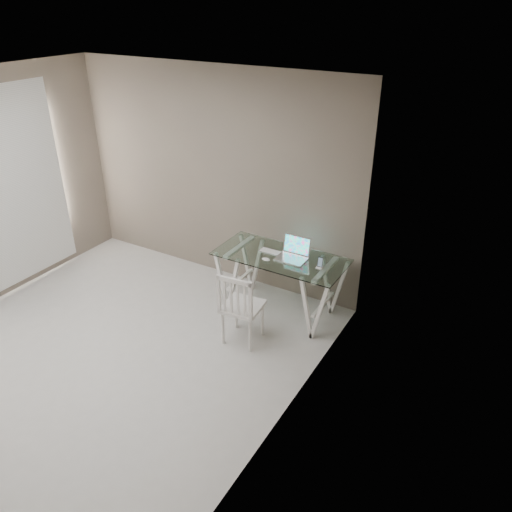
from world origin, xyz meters
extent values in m
plane|color=#B1AEAA|center=(0.00, 0.00, 0.00)|extent=(4.50, 4.50, 0.00)
cube|color=white|center=(0.00, 0.00, 2.70)|extent=(4.00, 4.50, 0.02)
cube|color=#6E6357|center=(0.00, 2.25, 1.35)|extent=(4.00, 0.02, 2.70)
cube|color=#6E6357|center=(2.00, 0.00, 1.35)|extent=(0.02, 4.50, 2.70)
cube|color=white|center=(-1.94, 0.60, 1.30)|extent=(0.01, 1.80, 2.40)
cube|color=silver|center=(1.20, 1.78, 0.74)|extent=(1.50, 0.70, 0.01)
cube|color=white|center=(0.65, 1.78, 0.36)|extent=(0.24, 0.62, 0.72)
cube|color=white|center=(1.75, 1.78, 0.36)|extent=(0.24, 0.62, 0.72)
cube|color=silver|center=(1.11, 1.10, 0.43)|extent=(0.44, 0.44, 0.04)
cylinder|color=silver|center=(0.96, 0.92, 0.21)|extent=(0.03, 0.03, 0.41)
cylinder|color=silver|center=(1.28, 0.96, 0.21)|extent=(0.03, 0.03, 0.41)
cylinder|color=silver|center=(0.93, 1.24, 0.21)|extent=(0.03, 0.03, 0.41)
cylinder|color=silver|center=(1.25, 1.28, 0.21)|extent=(0.03, 0.03, 0.41)
cube|color=silver|center=(1.13, 0.92, 0.65)|extent=(0.40, 0.07, 0.45)
cube|color=silver|center=(1.34, 1.78, 0.75)|extent=(0.33, 0.23, 0.01)
cube|color=#19D899|center=(1.34, 1.92, 0.87)|extent=(0.33, 0.05, 0.22)
cube|color=silver|center=(1.05, 1.82, 0.75)|extent=(0.28, 0.12, 0.01)
ellipsoid|color=white|center=(1.10, 1.61, 0.76)|extent=(0.10, 0.06, 0.03)
cube|color=white|center=(1.69, 1.75, 0.75)|extent=(0.07, 0.07, 0.02)
cube|color=black|center=(1.69, 1.76, 0.82)|extent=(0.06, 0.03, 0.11)
camera|label=1|loc=(3.46, -2.68, 3.41)|focal=35.00mm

